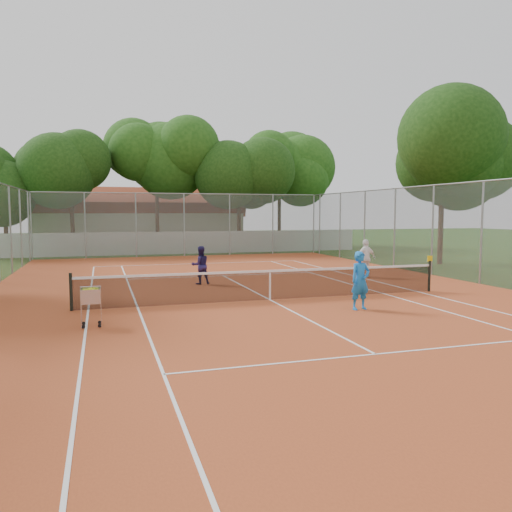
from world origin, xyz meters
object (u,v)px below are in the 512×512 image
object	(u,v)px
clubhouse	(139,220)
player_far_right	(366,258)
player_near	(360,281)
player_far_left	(200,265)
ball_hopper	(91,306)
tennis_net	(270,285)

from	to	relation	value
clubhouse	player_far_right	bearing A→B (deg)	-72.63
player_near	player_far_left	distance (m)	7.23
player_far_right	player_far_left	bearing A→B (deg)	-8.43
player_far_right	ball_hopper	xyz separation A→B (m)	(-11.13, -6.39, -0.30)
player_near	ball_hopper	distance (m)	7.32
tennis_net	ball_hopper	size ratio (longest dim) A/B	11.53
clubhouse	ball_hopper	size ratio (longest dim) A/B	15.91
ball_hopper	player_near	bearing A→B (deg)	3.19
player_far_left	ball_hopper	bearing A→B (deg)	51.47
player_far_left	ball_hopper	xyz separation A→B (m)	(-3.92, -6.39, -0.22)
tennis_net	clubhouse	xyz separation A→B (m)	(-2.00, 29.00, 1.69)
clubhouse	player_far_right	size ratio (longest dim) A/B	10.05
player_far_right	clubhouse	bearing A→B (deg)	-81.03
player_far_left	ball_hopper	size ratio (longest dim) A/B	1.43
tennis_net	clubhouse	bearing A→B (deg)	93.95
tennis_net	player_near	distance (m)	3.00
player_near	ball_hopper	world-z (taller)	player_near
clubhouse	player_far_right	distance (m)	26.08
tennis_net	ball_hopper	bearing A→B (deg)	-157.25
player_far_right	ball_hopper	distance (m)	12.84
tennis_net	player_far_left	bearing A→B (deg)	109.12
clubhouse	player_far_left	xyz separation A→B (m)	(0.56, -24.85, -1.44)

